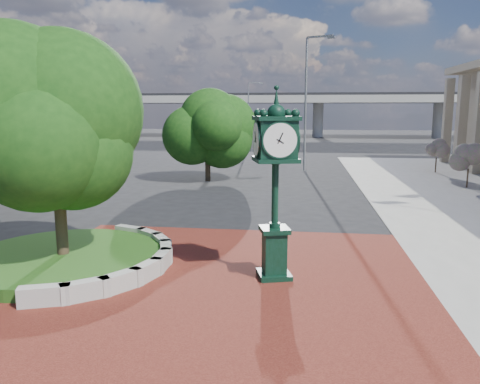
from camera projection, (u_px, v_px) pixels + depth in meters
name	position (u px, v px, depth m)	size (l,w,h in m)	color
ground	(219.00, 273.00, 14.16)	(200.00, 200.00, 0.00)	black
plaza	(213.00, 284.00, 13.18)	(12.00, 12.00, 0.04)	maroon
planter_wall	(133.00, 260.00, 14.46)	(2.96, 6.77, 0.54)	#9E9B93
grass_bed	(64.00, 259.00, 14.77)	(6.10, 6.10, 0.40)	#224A15
overpass	(288.00, 99.00, 81.35)	(90.00, 12.00, 7.50)	#9E9B93
tree_planter	(56.00, 148.00, 14.15)	(5.20, 5.20, 6.33)	#38281C
tree_street	(207.00, 134.00, 31.68)	(4.40, 4.40, 5.45)	#38281C
post_clock	(275.00, 177.00, 13.17)	(1.35, 1.35, 5.44)	black
parked_car	(287.00, 146.00, 53.84)	(1.69, 4.19, 1.43)	#4F0B13
street_lamp_near	(309.00, 94.00, 36.34)	(2.20, 1.07, 10.34)	slate
street_lamp_far	(250.00, 110.00, 57.84)	(1.82, 0.40, 8.12)	slate
shrub_mid	(469.00, 163.00, 29.01)	(1.20, 1.20, 2.20)	#38281C
shrub_far	(437.00, 152.00, 35.95)	(1.20, 1.20, 2.20)	#38281C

